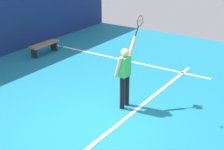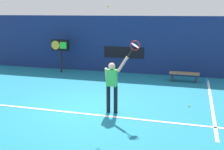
# 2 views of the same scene
# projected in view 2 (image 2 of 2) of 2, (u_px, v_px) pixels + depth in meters

# --- Properties ---
(ground_plane) EXTENTS (18.00, 18.00, 0.00)m
(ground_plane) POSITION_uv_depth(u_px,v_px,m) (81.00, 108.00, 10.02)
(ground_plane) COLOR teal
(back_wall) EXTENTS (18.00, 0.20, 3.07)m
(back_wall) POSITION_uv_depth(u_px,v_px,m) (124.00, 45.00, 15.58)
(back_wall) COLOR navy
(back_wall) RESTS_ON ground_plane
(sponsor_banner_center) EXTENTS (2.20, 0.03, 0.60)m
(sponsor_banner_center) POSITION_uv_depth(u_px,v_px,m) (124.00, 52.00, 15.56)
(sponsor_banner_center) COLOR black
(court_baseline) EXTENTS (10.00, 0.10, 0.01)m
(court_baseline) POSITION_uv_depth(u_px,v_px,m) (75.00, 113.00, 9.56)
(court_baseline) COLOR white
(court_baseline) RESTS_ON ground_plane
(court_sideline) EXTENTS (0.10, 7.00, 0.01)m
(court_sideline) POSITION_uv_depth(u_px,v_px,m) (211.00, 102.00, 10.70)
(court_sideline) COLOR white
(court_sideline) RESTS_ON ground_plane
(tennis_player) EXTENTS (0.80, 0.31, 1.92)m
(tennis_player) POSITION_uv_depth(u_px,v_px,m) (112.00, 83.00, 9.39)
(tennis_player) COLOR black
(tennis_player) RESTS_ON ground_plane
(tennis_racket) EXTENTS (0.47, 0.27, 0.60)m
(tennis_racket) POSITION_uv_depth(u_px,v_px,m) (134.00, 46.00, 8.92)
(tennis_racket) COLOR black
(tennis_ball) EXTENTS (0.07, 0.07, 0.07)m
(tennis_ball) POSITION_uv_depth(u_px,v_px,m) (108.00, 6.00, 8.91)
(tennis_ball) COLOR #CCE033
(scoreboard_clock) EXTENTS (0.96, 0.20, 1.80)m
(scoreboard_clock) POSITION_uv_depth(u_px,v_px,m) (60.00, 47.00, 15.63)
(scoreboard_clock) COLOR black
(scoreboard_clock) RESTS_ON ground_plane
(court_bench) EXTENTS (1.40, 0.36, 0.45)m
(court_bench) POSITION_uv_depth(u_px,v_px,m) (184.00, 75.00, 13.73)
(court_bench) COLOR olive
(court_bench) RESTS_ON ground_plane
(water_bottle) EXTENTS (0.07, 0.07, 0.24)m
(water_bottle) POSITION_uv_depth(u_px,v_px,m) (207.00, 81.00, 13.49)
(water_bottle) COLOR #338CD8
(water_bottle) RESTS_ON ground_plane
(spare_ball) EXTENTS (0.07, 0.07, 0.07)m
(spare_ball) POSITION_uv_depth(u_px,v_px,m) (189.00, 106.00, 10.18)
(spare_ball) COLOR #CCE033
(spare_ball) RESTS_ON ground_plane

